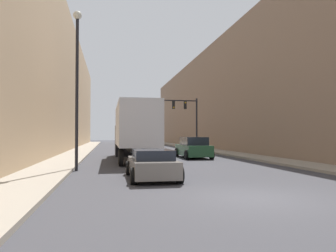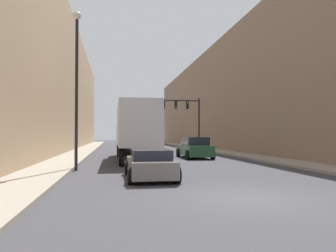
# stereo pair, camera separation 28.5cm
# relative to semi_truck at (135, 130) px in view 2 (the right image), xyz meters

# --- Properties ---
(ground_plane) EXTENTS (200.00, 200.00, 0.00)m
(ground_plane) POSITION_rel_semi_truck_xyz_m (2.37, -14.93, -2.22)
(ground_plane) COLOR #38383D
(sidewalk_right) EXTENTS (2.39, 80.00, 0.15)m
(sidewalk_right) POSITION_rel_semi_truck_xyz_m (9.56, 15.07, -2.15)
(sidewalk_right) COLOR gray
(sidewalk_right) RESTS_ON ground
(sidewalk_left) EXTENTS (2.39, 80.00, 0.15)m
(sidewalk_left) POSITION_rel_semi_truck_xyz_m (-4.81, 15.07, -2.15)
(sidewalk_left) COLOR gray
(sidewalk_left) RESTS_ON ground
(building_right) EXTENTS (6.00, 80.00, 13.22)m
(building_right) POSITION_rel_semi_truck_xyz_m (13.76, 15.07, 4.38)
(building_right) COLOR #846B56
(building_right) RESTS_ON ground
(building_left) EXTENTS (6.00, 80.00, 15.18)m
(building_left) POSITION_rel_semi_truck_xyz_m (-9.01, 15.07, 5.37)
(building_left) COLOR tan
(building_left) RESTS_ON ground
(semi_truck) EXTENTS (2.53, 11.75, 3.95)m
(semi_truck) POSITION_rel_semi_truck_xyz_m (0.00, 0.00, 0.00)
(semi_truck) COLOR silver
(semi_truck) RESTS_ON ground
(sedan_car) EXTENTS (2.01, 4.27, 1.24)m
(sedan_car) POSITION_rel_semi_truck_xyz_m (-0.04, -10.21, -1.61)
(sedan_car) COLOR slate
(sedan_car) RESTS_ON ground
(suv_car) EXTENTS (2.18, 4.87, 1.67)m
(suv_car) POSITION_rel_semi_truck_xyz_m (4.85, 1.43, -1.43)
(suv_car) COLOR #234C2D
(suv_car) RESTS_ON ground
(traffic_signal_gantry) EXTENTS (5.57, 0.35, 6.06)m
(traffic_signal_gantry) POSITION_rel_semi_truck_xyz_m (6.72, 12.60, 2.09)
(traffic_signal_gantry) COLOR black
(traffic_signal_gantry) RESTS_ON ground
(street_lamp) EXTENTS (0.44, 0.44, 8.30)m
(street_lamp) POSITION_rel_semi_truck_xyz_m (-3.47, -6.60, 2.95)
(street_lamp) COLOR black
(street_lamp) RESTS_ON ground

